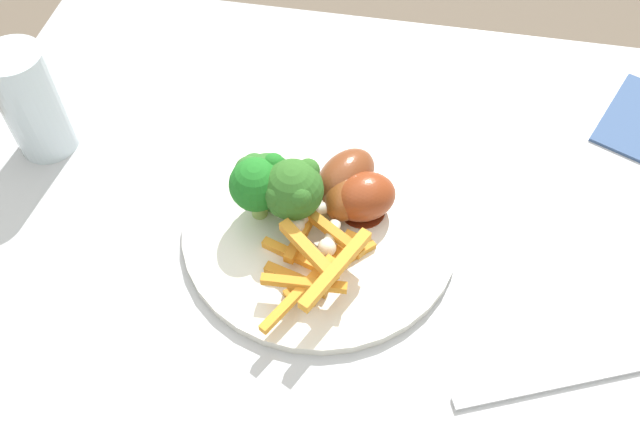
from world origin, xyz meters
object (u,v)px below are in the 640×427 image
(dining_table, at_px, (354,293))
(broccoli_floret_back, at_px, (293,190))
(broccoli_floret_front, at_px, (259,181))
(chicken_drumstick_far, at_px, (364,198))
(carrot_fries_pile, at_px, (316,260))
(fork, at_px, (551,384))
(chicken_drumstick_near, at_px, (345,195))
(water_glass, at_px, (31,102))
(broccoli_floret_middle, at_px, (264,179))
(dinner_plate, at_px, (320,228))
(chicken_drumstick_extra, at_px, (343,179))

(dining_table, height_order, broccoli_floret_back, broccoli_floret_back)
(broccoli_floret_front, relative_size, chicken_drumstick_far, 0.66)
(carrot_fries_pile, bearing_deg, fork, 162.40)
(broccoli_floret_front, xyz_separation_m, chicken_drumstick_near, (-0.09, -0.02, -0.03))
(chicken_drumstick_near, xyz_separation_m, chicken_drumstick_far, (-0.02, 0.00, 0.00))
(carrot_fries_pile, bearing_deg, water_glass, -19.94)
(broccoli_floret_back, bearing_deg, broccoli_floret_middle, -22.43)
(broccoli_floret_back, relative_size, water_glass, 0.61)
(broccoli_floret_back, bearing_deg, dinner_plate, 175.72)
(dining_table, xyz_separation_m, carrot_fries_pile, (0.04, 0.06, 0.16))
(broccoli_floret_back, height_order, chicken_drumstick_far, broccoli_floret_back)
(dining_table, distance_m, chicken_drumstick_extra, 0.17)
(broccoli_floret_middle, relative_size, chicken_drumstick_extra, 0.56)
(broccoli_floret_middle, distance_m, fork, 0.34)
(dining_table, height_order, chicken_drumstick_far, chicken_drumstick_far)
(chicken_drumstick_far, bearing_deg, dinner_plate, 30.64)
(dinner_plate, distance_m, chicken_drumstick_near, 0.05)
(chicken_drumstick_extra, bearing_deg, carrot_fries_pile, 84.25)
(carrot_fries_pile, distance_m, chicken_drumstick_far, 0.09)
(chicken_drumstick_far, relative_size, water_glass, 0.87)
(chicken_drumstick_near, height_order, chicken_drumstick_extra, chicken_drumstick_extra)
(dinner_plate, distance_m, broccoli_floret_middle, 0.08)
(chicken_drumstick_far, bearing_deg, carrot_fries_pile, 66.67)
(broccoli_floret_front, distance_m, chicken_drumstick_near, 0.09)
(broccoli_floret_back, bearing_deg, dining_table, -179.51)
(fork, distance_m, water_glass, 0.62)
(dinner_plate, height_order, broccoli_floret_front, broccoli_floret_front)
(dining_table, relative_size, chicken_drumstick_extra, 7.61)
(water_glass, bearing_deg, dining_table, 170.30)
(dining_table, distance_m, broccoli_floret_back, 0.20)
(fork, height_order, water_glass, water_glass)
(dining_table, relative_size, fork, 5.11)
(broccoli_floret_middle, xyz_separation_m, chicken_drumstick_near, (-0.08, -0.01, -0.02))
(broccoli_floret_front, height_order, broccoli_floret_back, broccoli_floret_back)
(dinner_plate, xyz_separation_m, fork, (-0.24, 0.13, -0.00))
(broccoli_floret_front, relative_size, water_glass, 0.58)
(chicken_drumstick_far, bearing_deg, broccoli_floret_front, 8.91)
(chicken_drumstick_far, height_order, water_glass, water_glass)
(broccoli_floret_front, xyz_separation_m, carrot_fries_pile, (-0.07, 0.07, -0.03))
(dining_table, relative_size, carrot_fries_pile, 5.50)
(dining_table, bearing_deg, fork, 145.92)
(dinner_plate, relative_size, broccoli_floret_back, 3.62)
(dinner_plate, bearing_deg, broccoli_floret_back, -4.28)
(dining_table, bearing_deg, broccoli_floret_back, 0.49)
(chicken_drumstick_near, bearing_deg, broccoli_floret_front, 13.00)
(broccoli_floret_back, distance_m, carrot_fries_pile, 0.08)
(chicken_drumstick_near, xyz_separation_m, water_glass, (0.36, -0.04, 0.03))
(broccoli_floret_front, xyz_separation_m, chicken_drumstick_extra, (-0.08, -0.04, -0.02))
(broccoli_floret_middle, xyz_separation_m, chicken_drumstick_far, (-0.10, -0.01, -0.02))
(chicken_drumstick_far, bearing_deg, chicken_drumstick_near, -9.46)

